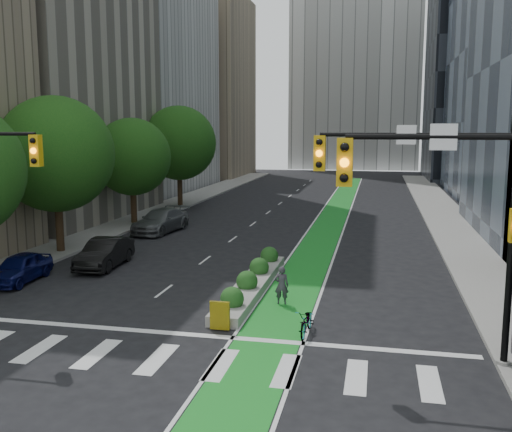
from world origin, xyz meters
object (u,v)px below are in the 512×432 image
at_px(parked_car_left_far, 161,221).
at_px(parked_car_left_near, 20,268).
at_px(parked_car_left_mid, 105,253).
at_px(median_planter, 252,281).
at_px(bicycle, 307,321).
at_px(cyclist, 282,285).

bearing_deg(parked_car_left_far, parked_car_left_near, -89.22).
height_order(parked_car_left_near, parked_car_left_mid, parked_car_left_mid).
bearing_deg(median_planter, parked_car_left_near, -174.68).
relative_size(parked_car_left_near, parked_car_left_mid, 0.88).
relative_size(bicycle, parked_car_left_near, 0.45).
xyz_separation_m(bicycle, cyclist, (-1.41, 3.19, 0.32)).
bearing_deg(cyclist, median_planter, -53.52).
relative_size(bicycle, cyclist, 1.12).
bearing_deg(bicycle, parked_car_left_far, 128.66).
bearing_deg(parked_car_left_near, bicycle, -19.53).
relative_size(parked_car_left_near, parked_car_left_far, 0.72).
bearing_deg(median_planter, parked_car_left_far, 126.33).
distance_m(median_planter, bicycle, 5.80).
height_order(parked_car_left_near, parked_car_left_far, parked_car_left_far).
height_order(cyclist, parked_car_left_mid, cyclist).
relative_size(median_planter, bicycle, 5.86).
distance_m(cyclist, parked_car_left_mid, 10.65).
xyz_separation_m(median_planter, bicycle, (3.00, -4.97, 0.09)).
bearing_deg(bicycle, cyclist, 117.58).
xyz_separation_m(parked_car_left_near, parked_car_left_mid, (2.50, 3.42, 0.07)).
distance_m(bicycle, parked_car_left_mid, 13.42).
xyz_separation_m(parked_car_left_near, parked_car_left_far, (1.57, 13.41, 0.12)).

